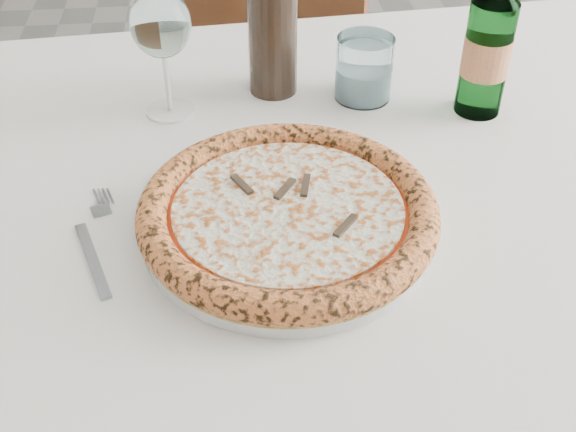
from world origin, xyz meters
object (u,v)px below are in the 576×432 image
at_px(plate, 288,224).
at_px(tumbler, 364,72).
at_px(chair_far, 248,68).
at_px(beer_bottle, 488,45).
at_px(wine_glass, 161,26).
at_px(pizza, 288,211).
at_px(wine_bottle, 272,11).
at_px(dining_table, 281,228).

xyz_separation_m(plate, tumbler, (0.14, 0.29, 0.03)).
height_order(chair_far, beer_bottle, beer_bottle).
distance_m(chair_far, wine_glass, 0.67).
bearing_deg(wine_glass, beer_bottle, -4.78).
bearing_deg(plate, beer_bottle, 39.24).
distance_m(chair_far, pizza, 0.86).
xyz_separation_m(chair_far, wine_bottle, (0.02, -0.50, 0.34)).
bearing_deg(tumbler, dining_table, -125.78).
height_order(pizza, beer_bottle, beer_bottle).
bearing_deg(dining_table, tumbler, 54.22).
relative_size(pizza, beer_bottle, 1.36).
relative_size(chair_far, beer_bottle, 3.80).
distance_m(dining_table, tumbler, 0.26).
xyz_separation_m(dining_table, pizza, (-0.00, -0.10, 0.11)).
distance_m(chair_far, tumbler, 0.62).
bearing_deg(tumbler, wine_glass, -176.47).
xyz_separation_m(chair_far, pizza, (0.01, -0.83, 0.25)).
bearing_deg(beer_bottle, wine_bottle, 162.90).
height_order(wine_glass, beer_bottle, beer_bottle).
bearing_deg(beer_bottle, wine_glass, 175.22).
distance_m(plate, pizza, 0.02).
bearing_deg(dining_table, wine_bottle, 87.45).
height_order(beer_bottle, wine_bottle, wine_bottle).
height_order(plate, tumbler, tumbler).
xyz_separation_m(pizza, tumbler, (0.14, 0.29, 0.01)).
relative_size(wine_glass, beer_bottle, 0.72).
height_order(dining_table, plate, plate).
bearing_deg(dining_table, chair_far, 90.72).
bearing_deg(wine_glass, dining_table, -51.05).
bearing_deg(plate, wine_bottle, 88.25).
bearing_deg(wine_bottle, plate, -91.75).
xyz_separation_m(chair_far, plate, (0.01, -0.83, 0.23)).
height_order(dining_table, beer_bottle, beer_bottle).
bearing_deg(wine_bottle, dining_table, -92.55).
relative_size(plate, beer_bottle, 1.32).
bearing_deg(chair_far, plate, -89.37).
xyz_separation_m(dining_table, beer_bottle, (0.29, 0.14, 0.18)).
xyz_separation_m(chair_far, tumbler, (0.14, -0.54, 0.26)).
height_order(tumbler, beer_bottle, beer_bottle).
distance_m(tumbler, beer_bottle, 0.17).
bearing_deg(beer_bottle, chair_far, 116.76).
xyz_separation_m(wine_glass, tumbler, (0.27, 0.02, -0.09)).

